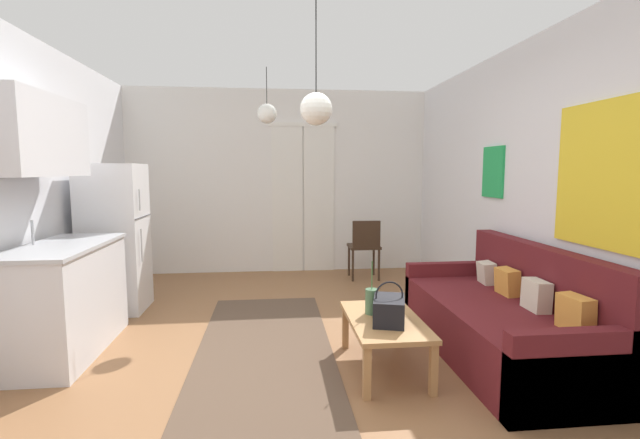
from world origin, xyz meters
name	(u,v)px	position (x,y,z in m)	size (l,w,h in m)	color
ground_plane	(288,379)	(0.00, 0.00, -0.05)	(4.95, 7.35, 0.10)	#8E603D
wall_back	(280,182)	(0.01, 3.42, 1.33)	(4.55, 0.13, 2.67)	white
wall_right	(576,192)	(2.22, 0.00, 1.34)	(0.12, 6.95, 2.67)	silver
area_rug	(265,349)	(-0.18, 0.44, 0.01)	(1.12, 2.89, 0.01)	brown
couch	(506,322)	(1.77, 0.11, 0.28)	(0.89, 2.02, 0.90)	#5B191E
coffee_table	(384,325)	(0.73, -0.01, 0.34)	(0.53, 0.94, 0.40)	#B27F4C
bamboo_vase	(372,301)	(0.65, 0.10, 0.50)	(0.10, 0.10, 0.42)	#47704C
handbag	(389,310)	(0.73, -0.11, 0.49)	(0.30, 0.37, 0.31)	black
refrigerator	(115,238)	(-1.78, 1.70, 0.79)	(0.62, 0.58, 1.57)	white
kitchen_counter	(58,257)	(-1.84, 0.57, 0.80)	(0.60, 1.30, 2.09)	silver
accent_chair	(365,245)	(1.15, 2.74, 0.48)	(0.43, 0.41, 0.83)	#382619
pendant_lamp_near	(316,109)	(0.20, -0.11, 1.92)	(0.22, 0.22, 0.86)	black
pendant_lamp_far	(267,114)	(-0.15, 2.03, 2.15)	(0.23, 0.23, 0.64)	black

